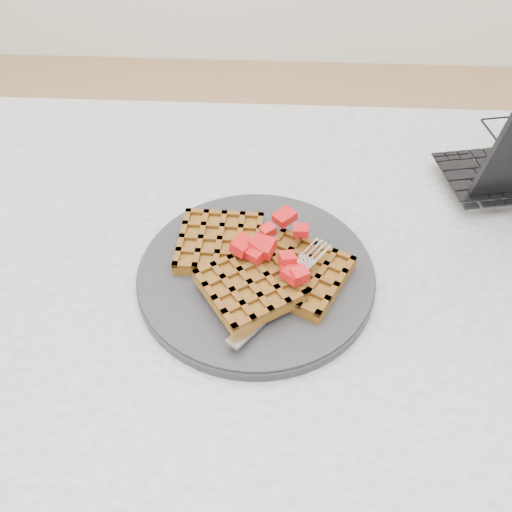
# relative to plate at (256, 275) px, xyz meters

# --- Properties ---
(table) EXTENTS (1.20, 0.80, 0.75)m
(table) POSITION_rel_plate_xyz_m (0.08, -0.01, -0.12)
(table) COLOR beige
(table) RESTS_ON ground
(plate) EXTENTS (0.28, 0.28, 0.02)m
(plate) POSITION_rel_plate_xyz_m (0.00, 0.00, 0.00)
(plate) COLOR #262528
(plate) RESTS_ON table
(waffles) EXTENTS (0.21, 0.19, 0.03)m
(waffles) POSITION_rel_plate_xyz_m (0.00, -0.00, 0.02)
(waffles) COLOR brown
(waffles) RESTS_ON plate
(strawberry_pile) EXTENTS (0.15, 0.15, 0.02)m
(strawberry_pile) POSITION_rel_plate_xyz_m (0.00, -0.00, 0.05)
(strawberry_pile) COLOR #A10006
(strawberry_pile) RESTS_ON waffles
(fork) EXTENTS (0.12, 0.16, 0.02)m
(fork) POSITION_rel_plate_xyz_m (0.04, -0.04, 0.02)
(fork) COLOR silver
(fork) RESTS_ON plate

